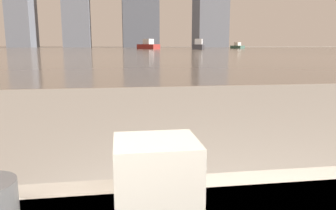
% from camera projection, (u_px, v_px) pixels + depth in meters
% --- Properties ---
extents(towel_stack, '(0.22, 0.20, 0.16)m').
position_uv_depth(towel_stack, '(156.00, 169.00, 0.88)').
color(towel_stack, silver).
rests_on(towel_stack, bathtub).
extents(harbor_water, '(180.00, 110.00, 0.01)m').
position_uv_depth(harbor_water, '(121.00, 50.00, 60.52)').
color(harbor_water, gray).
rests_on(harbor_water, ground_plane).
extents(harbor_boat_0, '(3.54, 5.66, 2.01)m').
position_uv_depth(harbor_boat_0, '(199.00, 46.00, 63.69)').
color(harbor_boat_0, '#2D2D33').
rests_on(harbor_boat_0, harbor_water).
extents(harbor_boat_1, '(2.45, 4.05, 1.44)m').
position_uv_depth(harbor_boat_1, '(237.00, 46.00, 77.12)').
color(harbor_boat_1, '#335647').
rests_on(harbor_boat_1, harbor_water).
extents(harbor_boat_2, '(4.73, 5.71, 2.10)m').
position_uv_depth(harbor_boat_2, '(148.00, 45.00, 69.93)').
color(harbor_boat_2, maroon).
rests_on(harbor_boat_2, harbor_water).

